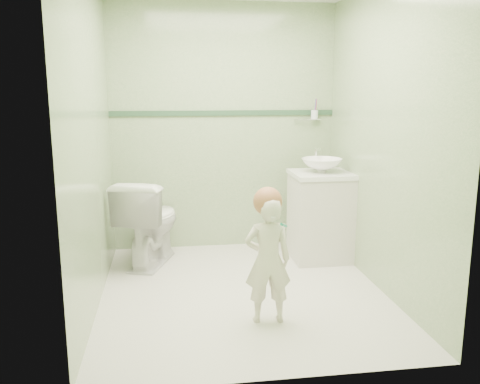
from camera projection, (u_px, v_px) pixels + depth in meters
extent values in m
plane|color=silver|center=(243.00, 292.00, 4.01)|extent=(2.50, 2.50, 0.00)
cube|color=#89AA79|center=(224.00, 128.00, 4.98)|extent=(2.20, 0.04, 2.40)
cube|color=#89AA79|center=(280.00, 166.00, 2.55)|extent=(2.20, 0.04, 2.40)
cube|color=#89AA79|center=(91.00, 143.00, 3.61)|extent=(0.04, 2.50, 2.40)
cube|color=#89AA79|center=(383.00, 139.00, 3.92)|extent=(0.04, 2.50, 2.40)
cube|color=#2A4B32|center=(224.00, 113.00, 4.94)|extent=(2.20, 0.02, 0.05)
cube|color=silver|center=(320.00, 217.00, 4.72)|extent=(0.52, 0.50, 0.80)
cube|color=white|center=(322.00, 174.00, 4.64)|extent=(0.54, 0.52, 0.04)
imported|color=white|center=(322.00, 165.00, 4.63)|extent=(0.37, 0.37, 0.13)
cylinder|color=silver|center=(316.00, 156.00, 4.81)|extent=(0.03, 0.03, 0.18)
cylinder|color=silver|center=(317.00, 149.00, 4.74)|extent=(0.02, 0.12, 0.02)
cylinder|color=silver|center=(308.00, 120.00, 5.03)|extent=(0.26, 0.02, 0.02)
cylinder|color=silver|center=(314.00, 115.00, 5.01)|extent=(0.07, 0.07, 0.09)
cylinder|color=red|center=(316.00, 108.00, 5.00)|extent=(0.01, 0.01, 0.17)
cylinder|color=#63459E|center=(315.00, 108.00, 4.98)|extent=(0.01, 0.01, 0.17)
imported|color=white|center=(149.00, 221.00, 4.60)|extent=(0.67, 0.88, 0.79)
imported|color=beige|center=(268.00, 260.00, 3.42)|extent=(0.33, 0.22, 0.88)
sphere|color=#A1633F|center=(268.00, 201.00, 3.37)|extent=(0.20, 0.20, 0.20)
cylinder|color=#128165|center=(284.00, 225.00, 3.25)|extent=(0.08, 0.13, 0.06)
cube|color=white|center=(273.00, 218.00, 3.28)|extent=(0.03, 0.03, 0.02)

